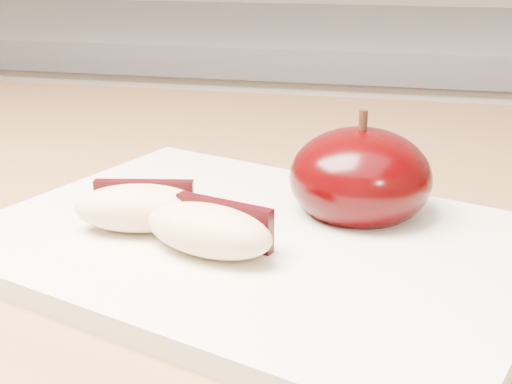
# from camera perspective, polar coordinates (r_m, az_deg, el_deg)

# --- Properties ---
(back_cabinet) EXTENTS (2.40, 0.62, 0.94)m
(back_cabinet) POSITION_cam_1_polar(r_m,az_deg,el_deg) (1.31, 10.83, -7.84)
(back_cabinet) COLOR silver
(back_cabinet) RESTS_ON ground
(cutting_board) EXTENTS (0.36, 0.31, 0.01)m
(cutting_board) POSITION_cam_1_polar(r_m,az_deg,el_deg) (0.40, 0.00, -4.20)
(cutting_board) COLOR silver
(cutting_board) RESTS_ON island_counter
(apple_half) EXTENTS (0.11, 0.11, 0.07)m
(apple_half) POSITION_cam_1_polar(r_m,az_deg,el_deg) (0.43, 8.33, 1.14)
(apple_half) COLOR black
(apple_half) RESTS_ON cutting_board
(apple_wedge_a) EXTENTS (0.08, 0.05, 0.03)m
(apple_wedge_a) POSITION_cam_1_polar(r_m,az_deg,el_deg) (0.40, -9.25, -1.21)
(apple_wedge_a) COLOR beige
(apple_wedge_a) RESTS_ON cutting_board
(apple_wedge_b) EXTENTS (0.08, 0.05, 0.03)m
(apple_wedge_b) POSITION_cam_1_polar(r_m,az_deg,el_deg) (0.37, -3.67, -3.00)
(apple_wedge_b) COLOR beige
(apple_wedge_b) RESTS_ON cutting_board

